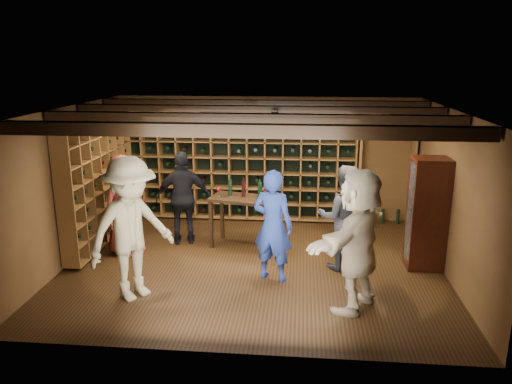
# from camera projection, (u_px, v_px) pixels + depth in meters

# --- Properties ---
(ground) EXTENTS (6.00, 6.00, 0.00)m
(ground) POSITION_uv_depth(u_px,v_px,m) (253.00, 265.00, 8.09)
(ground) COLOR black
(ground) RESTS_ON ground
(room_shell) EXTENTS (6.00, 6.00, 6.00)m
(room_shell) POSITION_uv_depth(u_px,v_px,m) (253.00, 115.00, 7.50)
(room_shell) COLOR brown
(room_shell) RESTS_ON ground
(wine_rack_back) EXTENTS (4.65, 0.30, 2.20)m
(wine_rack_back) POSITION_uv_depth(u_px,v_px,m) (239.00, 165.00, 10.07)
(wine_rack_back) COLOR brown
(wine_rack_back) RESTS_ON ground
(wine_rack_left) EXTENTS (0.30, 2.65, 2.20)m
(wine_rack_left) POSITION_uv_depth(u_px,v_px,m) (99.00, 180.00, 8.83)
(wine_rack_left) COLOR brown
(wine_rack_left) RESTS_ON ground
(crate_shelf) EXTENTS (1.20, 0.32, 2.07)m
(crate_shelf) POSITION_uv_depth(u_px,v_px,m) (388.00, 147.00, 9.68)
(crate_shelf) COLOR brown
(crate_shelf) RESTS_ON ground
(display_cabinet) EXTENTS (0.55, 0.50, 1.75)m
(display_cabinet) POSITION_uv_depth(u_px,v_px,m) (427.00, 216.00, 7.81)
(display_cabinet) COLOR #33110A
(display_cabinet) RESTS_ON ground
(man_blue_shirt) EXTENTS (0.72, 0.59, 1.70)m
(man_blue_shirt) POSITION_uv_depth(u_px,v_px,m) (273.00, 226.00, 7.37)
(man_blue_shirt) COLOR navy
(man_blue_shirt) RESTS_ON ground
(man_grey_suit) EXTENTS (0.82, 0.64, 1.67)m
(man_grey_suit) POSITION_uv_depth(u_px,v_px,m) (344.00, 218.00, 7.77)
(man_grey_suit) COLOR black
(man_grey_suit) RESTS_ON ground
(guest_red_floral) EXTENTS (0.89, 1.00, 1.71)m
(guest_red_floral) POSITION_uv_depth(u_px,v_px,m) (125.00, 205.00, 8.39)
(guest_red_floral) COLOR maroon
(guest_red_floral) RESTS_ON ground
(guest_woman_black) EXTENTS (1.04, 0.60, 1.68)m
(guest_woman_black) POSITION_uv_depth(u_px,v_px,m) (184.00, 198.00, 8.83)
(guest_woman_black) COLOR black
(guest_woman_black) RESTS_ON ground
(guest_khaki) EXTENTS (1.39, 1.47, 2.00)m
(guest_khaki) POSITION_uv_depth(u_px,v_px,m) (131.00, 229.00, 6.77)
(guest_khaki) COLOR gray
(guest_khaki) RESTS_ON ground
(guest_beige) EXTENTS (1.42, 1.81, 1.92)m
(guest_beige) POSITION_uv_depth(u_px,v_px,m) (358.00, 240.00, 6.49)
(guest_beige) COLOR tan
(guest_beige) RESTS_ON ground
(tasting_table) EXTENTS (1.30, 0.87, 1.18)m
(tasting_table) POSITION_uv_depth(u_px,v_px,m) (245.00, 204.00, 8.67)
(tasting_table) COLOR black
(tasting_table) RESTS_ON ground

